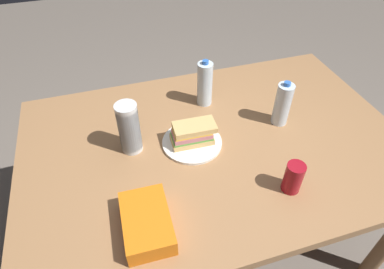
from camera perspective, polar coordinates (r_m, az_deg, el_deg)
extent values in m
plane|color=#70665B|center=(1.94, 2.97, -17.06)|extent=(8.00, 8.00, 0.00)
cube|color=#9E7047|center=(1.37, 4.04, -1.85)|extent=(1.58, 1.05, 0.04)
cylinder|color=brown|center=(1.92, -21.91, -5.01)|extent=(0.07, 0.07, 0.70)
cylinder|color=brown|center=(2.18, 17.23, 3.11)|extent=(0.07, 0.07, 0.70)
cylinder|color=white|center=(1.34, 0.00, -1.37)|extent=(0.25, 0.25, 0.01)
cube|color=#DBB26B|center=(1.33, 0.00, -0.82)|extent=(0.17, 0.10, 0.02)
cube|color=#599E3F|center=(1.32, 0.00, -0.32)|extent=(0.17, 0.09, 0.01)
cube|color=#C6727A|center=(1.31, 0.00, 0.13)|extent=(0.16, 0.09, 0.02)
cube|color=yellow|center=(1.30, 0.00, 0.55)|extent=(0.15, 0.09, 0.01)
cube|color=#DBB26B|center=(1.29, 0.45, 1.30)|extent=(0.17, 0.10, 0.02)
cylinder|color=maroon|center=(1.20, 17.35, -7.23)|extent=(0.07, 0.07, 0.12)
cube|color=orange|center=(1.08, -7.95, -15.07)|extent=(0.16, 0.23, 0.07)
cylinder|color=silver|center=(1.49, 2.26, 8.84)|extent=(0.07, 0.07, 0.21)
cylinder|color=blue|center=(1.43, 2.38, 12.58)|extent=(0.03, 0.03, 0.02)
cylinder|color=silver|center=(1.31, -10.62, -0.94)|extent=(0.08, 0.08, 0.09)
cylinder|color=silver|center=(1.30, -10.72, -0.37)|extent=(0.08, 0.08, 0.09)
cylinder|color=silver|center=(1.29, -10.82, 0.21)|extent=(0.08, 0.08, 0.09)
cylinder|color=silver|center=(1.28, -10.92, 0.80)|extent=(0.08, 0.08, 0.09)
cylinder|color=silver|center=(1.26, -11.03, 1.40)|extent=(0.08, 0.08, 0.09)
cylinder|color=silver|center=(1.25, -11.14, 2.02)|extent=(0.08, 0.08, 0.09)
cylinder|color=silver|center=(1.24, -11.25, 2.64)|extent=(0.08, 0.08, 0.09)
cylinder|color=silver|center=(1.23, -11.36, 3.28)|extent=(0.08, 0.08, 0.09)
cylinder|color=silver|center=(1.44, 15.60, 5.11)|extent=(0.07, 0.07, 0.19)
cylinder|color=blue|center=(1.38, 16.41, 8.53)|extent=(0.03, 0.03, 0.02)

